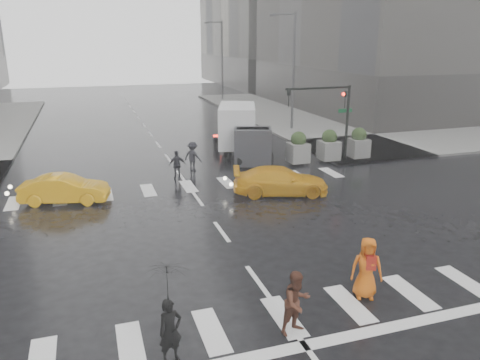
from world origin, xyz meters
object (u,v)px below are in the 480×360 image
object	(u,v)px
taxi_mid	(65,189)
pedestrian_brown	(297,302)
traffic_signal_pole	(333,108)
pedestrian_orange	(367,268)
box_truck	(241,131)

from	to	relation	value
taxi_mid	pedestrian_brown	bearing A→B (deg)	-141.46
pedestrian_brown	taxi_mid	world-z (taller)	pedestrian_brown
traffic_signal_pole	pedestrian_orange	size ratio (longest dim) A/B	2.49
taxi_mid	pedestrian_orange	bearing A→B (deg)	-130.21
pedestrian_brown	box_truck	distance (m)	18.16
pedestrian_orange	taxi_mid	xyz separation A→B (m)	(-8.37, 11.18, -0.28)
pedestrian_brown	taxi_mid	distance (m)	13.41
traffic_signal_pole	taxi_mid	world-z (taller)	traffic_signal_pole
pedestrian_orange	taxi_mid	world-z (taller)	pedestrian_orange
pedestrian_brown	pedestrian_orange	bearing A→B (deg)	3.40
pedestrian_brown	box_truck	xyz separation A→B (m)	(4.37, 17.61, 0.82)
box_truck	pedestrian_brown	bearing A→B (deg)	-85.16
pedestrian_brown	taxi_mid	bearing A→B (deg)	99.34
pedestrian_brown	box_truck	bearing A→B (deg)	59.84
traffic_signal_pole	box_truck	xyz separation A→B (m)	(-4.61, 2.90, -1.56)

